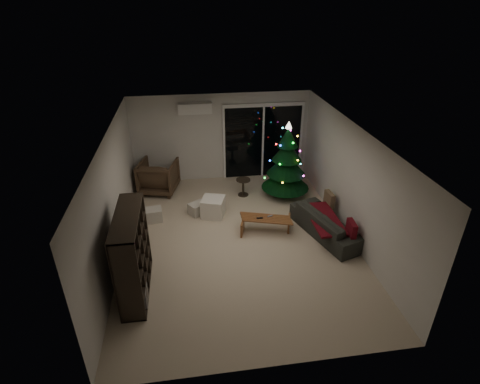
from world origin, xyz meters
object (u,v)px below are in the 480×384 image
(bookshelf, at_px, (121,255))
(sofa, at_px, (328,223))
(media_cabinet, at_px, (131,236))
(coffee_table, at_px, (266,225))
(christmas_tree, at_px, (287,160))
(armchair, at_px, (159,176))

(bookshelf, height_order, sofa, bookshelf)
(media_cabinet, distance_m, coffee_table, 2.97)
(sofa, bearing_deg, media_cabinet, 72.90)
(sofa, bearing_deg, bookshelf, 88.16)
(bookshelf, bearing_deg, christmas_tree, 22.18)
(armchair, height_order, sofa, armchair)
(sofa, height_order, coffee_table, sofa)
(bookshelf, relative_size, christmas_tree, 0.78)
(sofa, bearing_deg, armchair, 37.37)
(armchair, xyz_separation_m, coffee_table, (2.50, -2.38, -0.26))
(coffee_table, bearing_deg, media_cabinet, -156.01)
(sofa, xyz_separation_m, christmas_tree, (-0.48, 1.98, 0.74))
(bookshelf, bearing_deg, coffee_table, 9.69)
(bookshelf, relative_size, coffee_table, 1.40)
(bookshelf, xyz_separation_m, sofa, (4.30, 1.22, -0.52))
(armchair, xyz_separation_m, sofa, (3.86, -2.69, -0.16))
(sofa, bearing_deg, christmas_tree, -4.20)
(armchair, xyz_separation_m, christmas_tree, (3.38, -0.71, 0.58))
(media_cabinet, xyz_separation_m, sofa, (4.30, 0.05, -0.11))
(media_cabinet, relative_size, christmas_tree, 0.62)
(bookshelf, distance_m, sofa, 4.50)
(bookshelf, xyz_separation_m, coffee_table, (2.94, 1.53, -0.62))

